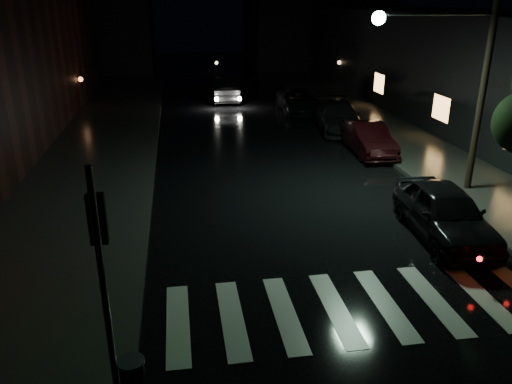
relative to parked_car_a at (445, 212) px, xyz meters
name	(u,v)px	position (x,y,z in m)	size (l,w,h in m)	color
ground	(235,332)	(-6.68, -3.61, -0.79)	(120.00, 120.00, 0.00)	black
sidewalk_left	(90,153)	(-11.68, 10.39, -0.71)	(6.00, 44.00, 0.15)	#282826
sidewalk_right	(400,140)	(3.32, 10.39, -0.71)	(4.00, 44.00, 0.15)	#282826
building_right	(491,67)	(10.32, 14.39, 2.21)	(10.00, 40.00, 6.00)	black
building_far_left	(80,28)	(-16.68, 41.39, 3.21)	(14.00, 10.00, 8.00)	black
building_far_right	(315,31)	(7.32, 41.39, 2.71)	(14.00, 10.00, 7.00)	black
crosswalk	(361,306)	(-3.68, -3.11, -0.78)	(9.00, 3.00, 0.01)	beige
signal_pole_corner	(118,322)	(-8.82, -5.07, 0.75)	(0.68, 0.61, 4.20)	slate
utility_pole	(469,65)	(2.16, 3.39, 3.81)	(4.92, 0.44, 8.00)	black
parked_car_a	(445,212)	(0.00, 0.00, 0.00)	(1.86, 4.63, 1.58)	black
parked_car_b	(368,139)	(0.92, 8.58, -0.08)	(1.50, 4.29, 1.41)	black
parked_car_c	(338,117)	(0.92, 13.02, -0.03)	(2.12, 5.22, 1.52)	black
parked_car_d	(300,101)	(-0.01, 17.89, -0.09)	(2.31, 5.01, 1.39)	black
oncoming_car	(225,89)	(-4.24, 22.48, 0.03)	(1.73, 4.96, 1.63)	black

